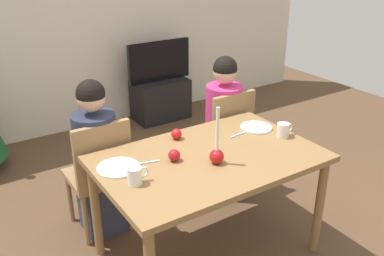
% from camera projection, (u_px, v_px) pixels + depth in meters
% --- Properties ---
extents(ground_plane, '(7.68, 7.68, 0.00)m').
position_uv_depth(ground_plane, '(207.00, 251.00, 2.98)').
color(ground_plane, brown).
extents(back_wall, '(6.40, 0.10, 2.60)m').
position_uv_depth(back_wall, '(67.00, 12.00, 4.44)').
color(back_wall, beige).
rests_on(back_wall, ground).
extents(dining_table, '(1.40, 0.90, 0.75)m').
position_uv_depth(dining_table, '(209.00, 168.00, 2.71)').
color(dining_table, olive).
rests_on(dining_table, ground).
extents(chair_left, '(0.40, 0.40, 0.90)m').
position_uv_depth(chair_left, '(100.00, 171.00, 2.98)').
color(chair_left, '#99754C').
rests_on(chair_left, ground).
extents(chair_right, '(0.40, 0.40, 0.90)m').
position_uv_depth(chair_right, '(225.00, 135.00, 3.53)').
color(chair_right, '#99754C').
rests_on(chair_right, ground).
extents(person_left_child, '(0.30, 0.30, 1.17)m').
position_uv_depth(person_left_child, '(98.00, 162.00, 2.98)').
color(person_left_child, '#33384C').
rests_on(person_left_child, ground).
extents(person_right_child, '(0.30, 0.30, 1.17)m').
position_uv_depth(person_right_child, '(223.00, 127.00, 3.53)').
color(person_right_child, '#33384C').
rests_on(person_right_child, ground).
extents(tv_stand, '(0.64, 0.40, 0.48)m').
position_uv_depth(tv_stand, '(161.00, 99.00, 5.10)').
color(tv_stand, black).
rests_on(tv_stand, ground).
extents(tv, '(0.79, 0.05, 0.46)m').
position_uv_depth(tv, '(159.00, 61.00, 4.90)').
color(tv, black).
rests_on(tv, tv_stand).
extents(candle_centerpiece, '(0.09, 0.09, 0.37)m').
position_uv_depth(candle_centerpiece, '(217.00, 152.00, 2.56)').
color(candle_centerpiece, red).
rests_on(candle_centerpiece, dining_table).
extents(plate_left, '(0.25, 0.25, 0.01)m').
position_uv_depth(plate_left, '(118.00, 168.00, 2.53)').
color(plate_left, white).
rests_on(plate_left, dining_table).
extents(plate_right, '(0.23, 0.23, 0.01)m').
position_uv_depth(plate_right, '(256.00, 127.00, 3.07)').
color(plate_right, silver).
rests_on(plate_right, dining_table).
extents(mug_left, '(0.13, 0.08, 0.10)m').
position_uv_depth(mug_left, '(135.00, 176.00, 2.35)').
color(mug_left, white).
rests_on(mug_left, dining_table).
extents(mug_right, '(0.13, 0.09, 0.10)m').
position_uv_depth(mug_right, '(284.00, 130.00, 2.92)').
color(mug_right, silver).
rests_on(mug_right, dining_table).
extents(fork_left, '(0.18, 0.05, 0.01)m').
position_uv_depth(fork_left, '(145.00, 163.00, 2.59)').
color(fork_left, silver).
rests_on(fork_left, dining_table).
extents(fork_right, '(0.18, 0.03, 0.01)m').
position_uv_depth(fork_right, '(240.00, 134.00, 2.97)').
color(fork_right, silver).
rests_on(fork_right, dining_table).
extents(apple_near_candle, '(0.08, 0.08, 0.08)m').
position_uv_depth(apple_near_candle, '(174.00, 155.00, 2.60)').
color(apple_near_candle, '#AB161D').
rests_on(apple_near_candle, dining_table).
extents(apple_by_left_plate, '(0.07, 0.07, 0.07)m').
position_uv_depth(apple_by_left_plate, '(176.00, 134.00, 2.89)').
color(apple_by_left_plate, red).
rests_on(apple_by_left_plate, dining_table).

